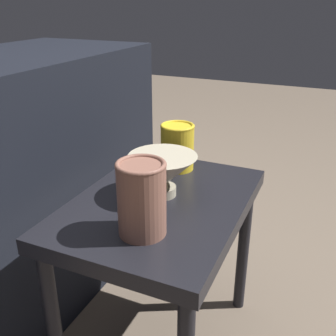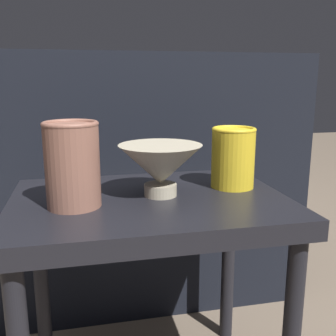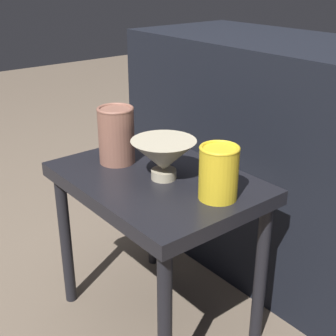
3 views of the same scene
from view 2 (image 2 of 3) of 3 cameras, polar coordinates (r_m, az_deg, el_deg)
The scene contains 5 objects.
table at distance 0.86m, azimuth -2.69°, elevation -8.62°, with size 0.57×0.41×0.49m.
couch_backdrop at distance 1.38m, azimuth -6.58°, elevation -1.12°, with size 1.14×0.50×0.81m.
bowl at distance 0.83m, azimuth -1.11°, elevation 0.33°, with size 0.18×0.18×0.11m.
vase_textured_left at distance 0.77m, azimuth -13.72°, elevation 0.65°, with size 0.11×0.11×0.17m.
vase_colorful_right at distance 0.90m, azimuth 9.42°, elevation 1.65°, with size 0.10×0.10×0.14m.
Camera 2 is at (-0.13, -0.78, 0.74)m, focal length 42.00 mm.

